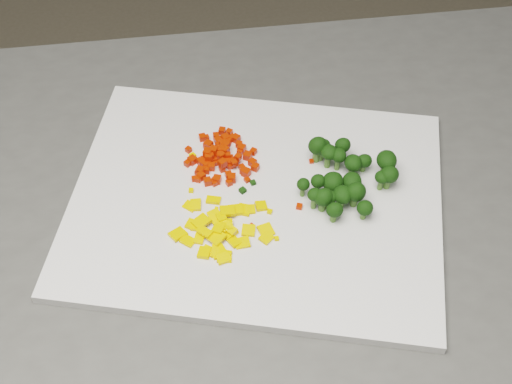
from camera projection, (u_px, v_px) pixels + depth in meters
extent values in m
cube|color=#494947|center=(272.00, 368.00, 1.18)|extent=(0.93, 0.66, 0.90)
cube|color=silver|center=(256.00, 201.00, 0.82)|extent=(0.50, 0.44, 0.01)
cube|color=red|center=(214.00, 160.00, 0.85)|extent=(0.01, 0.01, 0.01)
cube|color=red|center=(228.00, 155.00, 0.85)|extent=(0.01, 0.01, 0.01)
cube|color=red|center=(202.00, 137.00, 0.87)|extent=(0.01, 0.01, 0.01)
cube|color=red|center=(214.00, 183.00, 0.83)|extent=(0.01, 0.01, 0.01)
cube|color=red|center=(253.00, 151.00, 0.86)|extent=(0.01, 0.01, 0.01)
cube|color=red|center=(220.00, 156.00, 0.84)|extent=(0.01, 0.01, 0.01)
cube|color=red|center=(223.00, 152.00, 0.86)|extent=(0.01, 0.01, 0.01)
cube|color=red|center=(234.00, 161.00, 0.85)|extent=(0.01, 0.01, 0.01)
cube|color=red|center=(222.00, 141.00, 0.87)|extent=(0.01, 0.01, 0.01)
cube|color=red|center=(242.00, 167.00, 0.84)|extent=(0.01, 0.01, 0.01)
cube|color=red|center=(214.00, 181.00, 0.83)|extent=(0.01, 0.01, 0.01)
cube|color=red|center=(198.00, 179.00, 0.83)|extent=(0.01, 0.01, 0.01)
cube|color=red|center=(224.00, 158.00, 0.85)|extent=(0.01, 0.01, 0.01)
cube|color=red|center=(229.00, 175.00, 0.83)|extent=(0.01, 0.01, 0.01)
cube|color=red|center=(218.00, 155.00, 0.85)|extent=(0.01, 0.01, 0.01)
cube|color=red|center=(239.00, 144.00, 0.87)|extent=(0.01, 0.01, 0.01)
cube|color=red|center=(210.00, 156.00, 0.84)|extent=(0.01, 0.01, 0.01)
cube|color=red|center=(255.00, 167.00, 0.84)|extent=(0.01, 0.01, 0.01)
cube|color=red|center=(229.00, 183.00, 0.83)|extent=(0.01, 0.01, 0.01)
cube|color=red|center=(230.00, 166.00, 0.84)|extent=(0.01, 0.01, 0.01)
cube|color=red|center=(212.00, 167.00, 0.84)|extent=(0.01, 0.01, 0.01)
cube|color=red|center=(200.00, 171.00, 0.84)|extent=(0.01, 0.01, 0.01)
cube|color=red|center=(232.00, 178.00, 0.83)|extent=(0.01, 0.01, 0.01)
cube|color=red|center=(217.00, 179.00, 0.83)|extent=(0.01, 0.01, 0.01)
cube|color=red|center=(188.00, 163.00, 0.85)|extent=(0.01, 0.01, 0.01)
cube|color=red|center=(207.00, 137.00, 0.87)|extent=(0.01, 0.01, 0.01)
cube|color=red|center=(218.00, 160.00, 0.85)|extent=(0.01, 0.01, 0.01)
cube|color=red|center=(208.00, 157.00, 0.84)|extent=(0.01, 0.01, 0.01)
cube|color=red|center=(236.00, 139.00, 0.87)|extent=(0.01, 0.01, 0.01)
cube|color=red|center=(220.00, 146.00, 0.86)|extent=(0.01, 0.01, 0.01)
cube|color=red|center=(226.00, 138.00, 0.87)|extent=(0.01, 0.01, 0.01)
cube|color=red|center=(228.00, 163.00, 0.85)|extent=(0.01, 0.01, 0.01)
cube|color=red|center=(252.00, 163.00, 0.85)|extent=(0.01, 0.01, 0.01)
cube|color=red|center=(192.00, 160.00, 0.85)|extent=(0.01, 0.01, 0.01)
cube|color=red|center=(208.00, 182.00, 0.83)|extent=(0.01, 0.01, 0.01)
cube|color=red|center=(226.00, 145.00, 0.85)|extent=(0.01, 0.01, 0.01)
cube|color=red|center=(216.00, 136.00, 0.87)|extent=(0.01, 0.01, 0.01)
cube|color=red|center=(221.00, 150.00, 0.85)|extent=(0.01, 0.01, 0.01)
cube|color=red|center=(238.00, 157.00, 0.84)|extent=(0.01, 0.01, 0.01)
cube|color=red|center=(242.00, 148.00, 0.86)|extent=(0.01, 0.01, 0.01)
cube|color=red|center=(240.00, 152.00, 0.86)|extent=(0.01, 0.01, 0.01)
cube|color=red|center=(230.00, 159.00, 0.85)|extent=(0.01, 0.01, 0.01)
cube|color=red|center=(192.00, 160.00, 0.85)|extent=(0.01, 0.01, 0.01)
cube|color=red|center=(248.00, 156.00, 0.85)|extent=(0.01, 0.01, 0.01)
cube|color=red|center=(206.00, 170.00, 0.84)|extent=(0.01, 0.01, 0.01)
cube|color=red|center=(234.00, 163.00, 0.84)|extent=(0.01, 0.01, 0.01)
cube|color=red|center=(229.00, 132.00, 0.88)|extent=(0.01, 0.01, 0.01)
cube|color=red|center=(228.00, 141.00, 0.87)|extent=(0.01, 0.01, 0.01)
cube|color=red|center=(201.00, 176.00, 0.83)|extent=(0.01, 0.01, 0.01)
cube|color=red|center=(218.00, 141.00, 0.87)|extent=(0.01, 0.01, 0.01)
cube|color=red|center=(208.00, 145.00, 0.86)|extent=(0.01, 0.01, 0.01)
cube|color=red|center=(246.00, 172.00, 0.84)|extent=(0.01, 0.01, 0.01)
cube|color=red|center=(213.00, 152.00, 0.85)|extent=(0.01, 0.01, 0.01)
cube|color=red|center=(208.00, 153.00, 0.84)|extent=(0.01, 0.01, 0.01)
cube|color=red|center=(206.00, 165.00, 0.84)|extent=(0.01, 0.01, 0.01)
cube|color=red|center=(214.00, 150.00, 0.85)|extent=(0.01, 0.01, 0.01)
cube|color=red|center=(188.00, 150.00, 0.86)|extent=(0.01, 0.01, 0.01)
cube|color=red|center=(221.00, 155.00, 0.84)|extent=(0.01, 0.01, 0.01)
cube|color=red|center=(222.00, 169.00, 0.84)|extent=(0.01, 0.01, 0.01)
cube|color=red|center=(215.00, 163.00, 0.85)|extent=(0.01, 0.01, 0.01)
cube|color=red|center=(222.00, 131.00, 0.88)|extent=(0.01, 0.01, 0.01)
cube|color=red|center=(206.00, 158.00, 0.85)|extent=(0.01, 0.01, 0.01)
cube|color=red|center=(232.00, 137.00, 0.87)|extent=(0.01, 0.01, 0.01)
cube|color=red|center=(194.00, 179.00, 0.83)|extent=(0.01, 0.01, 0.01)
cube|color=red|center=(244.00, 171.00, 0.84)|extent=(0.01, 0.01, 0.01)
cube|color=red|center=(198.00, 172.00, 0.84)|extent=(0.01, 0.01, 0.01)
cube|color=red|center=(224.00, 144.00, 0.87)|extent=(0.01, 0.01, 0.01)
cube|color=red|center=(222.00, 163.00, 0.84)|extent=(0.01, 0.01, 0.01)
cube|color=red|center=(224.00, 144.00, 0.86)|extent=(0.01, 0.01, 0.01)
cube|color=red|center=(201.00, 161.00, 0.85)|extent=(0.01, 0.01, 0.01)
cube|color=red|center=(225.00, 150.00, 0.85)|extent=(0.01, 0.01, 0.01)
cube|color=#FFB80D|center=(204.00, 253.00, 0.76)|extent=(0.02, 0.02, 0.01)
cube|color=#FFB80D|center=(224.00, 225.00, 0.78)|extent=(0.02, 0.02, 0.01)
cube|color=#FFB80D|center=(230.00, 229.00, 0.78)|extent=(0.02, 0.02, 0.01)
cube|color=#FFB80D|center=(205.00, 232.00, 0.78)|extent=(0.02, 0.02, 0.01)
cube|color=#FFB80D|center=(223.00, 258.00, 0.76)|extent=(0.02, 0.01, 0.01)
cube|color=#FFB80D|center=(248.00, 230.00, 0.78)|extent=(0.02, 0.02, 0.01)
cube|color=#FFB80D|center=(201.00, 222.00, 0.79)|extent=(0.02, 0.02, 0.01)
cube|color=#FFB80D|center=(235.00, 210.00, 0.80)|extent=(0.02, 0.01, 0.01)
cube|color=#FFB80D|center=(190.00, 206.00, 0.81)|extent=(0.02, 0.02, 0.01)
cube|color=#FFB80D|center=(215.00, 217.00, 0.80)|extent=(0.02, 0.02, 0.01)
cube|color=#FFB80D|center=(224.00, 257.00, 0.76)|extent=(0.02, 0.02, 0.01)
cube|color=#FFB80D|center=(199.00, 237.00, 0.78)|extent=(0.02, 0.02, 0.01)
cube|color=#FFB80D|center=(196.00, 205.00, 0.81)|extent=(0.01, 0.02, 0.01)
cube|color=#FFB80D|center=(227.00, 225.00, 0.78)|extent=(0.02, 0.02, 0.01)
cube|color=#FFB80D|center=(197.00, 227.00, 0.79)|extent=(0.02, 0.01, 0.00)
cube|color=#FFB80D|center=(218.00, 252.00, 0.77)|extent=(0.02, 0.02, 0.01)
cube|color=#FFB80D|center=(223.00, 255.00, 0.76)|extent=(0.02, 0.02, 0.01)
cube|color=#FFB80D|center=(222.00, 217.00, 0.79)|extent=(0.01, 0.02, 0.01)
cube|color=#FFB80D|center=(266.00, 238.00, 0.78)|extent=(0.02, 0.02, 0.01)
cube|color=#FFB80D|center=(244.00, 210.00, 0.80)|extent=(0.02, 0.02, 0.00)
cube|color=#FFB80D|center=(261.00, 206.00, 0.81)|extent=(0.01, 0.01, 0.01)
cube|color=#FFB80D|center=(242.00, 243.00, 0.77)|extent=(0.02, 0.01, 0.01)
cube|color=#FFB80D|center=(230.00, 233.00, 0.78)|extent=(0.02, 0.02, 0.01)
cube|color=#FFB80D|center=(213.00, 200.00, 0.81)|extent=(0.02, 0.02, 0.00)
cube|color=#FFB80D|center=(216.00, 237.00, 0.77)|extent=(0.02, 0.02, 0.01)
cube|color=#FFB80D|center=(188.00, 241.00, 0.78)|extent=(0.02, 0.02, 0.01)
cube|color=#FFB80D|center=(217.00, 251.00, 0.77)|extent=(0.02, 0.02, 0.01)
cube|color=#FFB80D|center=(227.00, 211.00, 0.80)|extent=(0.02, 0.01, 0.01)
cube|color=#FFB80D|center=(209.00, 251.00, 0.77)|extent=(0.02, 0.02, 0.01)
cube|color=#FFB80D|center=(218.00, 229.00, 0.78)|extent=(0.02, 0.02, 0.01)
cube|color=#FFB80D|center=(178.00, 234.00, 0.78)|extent=(0.02, 0.02, 0.01)
cube|color=#FFB80D|center=(250.00, 209.00, 0.80)|extent=(0.01, 0.01, 0.01)
cube|color=#FFB80D|center=(192.00, 224.00, 0.79)|extent=(0.02, 0.02, 0.00)
cube|color=#FFB80D|center=(234.00, 241.00, 0.77)|extent=(0.02, 0.02, 0.01)
cube|color=#FFB80D|center=(266.00, 231.00, 0.78)|extent=(0.02, 0.02, 0.01)
cube|color=black|center=(253.00, 183.00, 0.83)|extent=(0.01, 0.01, 0.00)
cube|color=#FFB80D|center=(277.00, 239.00, 0.78)|extent=(0.01, 0.01, 0.00)
cube|color=#FFB80D|center=(193.00, 156.00, 0.86)|extent=(0.01, 0.01, 0.00)
cube|color=red|center=(311.00, 161.00, 0.85)|extent=(0.01, 0.01, 0.00)
cube|color=#FFB80D|center=(270.00, 212.00, 0.80)|extent=(0.01, 0.01, 0.00)
cube|color=black|center=(243.00, 190.00, 0.82)|extent=(0.01, 0.01, 0.00)
cube|color=#FFB80D|center=(192.00, 203.00, 0.81)|extent=(0.01, 0.01, 0.00)
cube|color=#FFB80D|center=(216.00, 208.00, 0.80)|extent=(0.01, 0.01, 0.00)
cube|color=red|center=(252.00, 226.00, 0.79)|extent=(0.01, 0.01, 0.00)
cube|color=red|center=(224.00, 231.00, 0.78)|extent=(0.01, 0.01, 0.00)
cube|color=red|center=(299.00, 206.00, 0.80)|extent=(0.01, 0.01, 0.00)
cube|color=red|center=(247.00, 180.00, 0.83)|extent=(0.01, 0.01, 0.00)
cube|color=#FFB80D|center=(191.00, 190.00, 0.82)|extent=(0.01, 0.01, 0.00)
cube|color=#FFB80D|center=(229.00, 161.00, 0.85)|extent=(0.01, 0.01, 0.00)
cube|color=#FFB80D|center=(205.00, 233.00, 0.78)|extent=(0.00, 0.00, 0.00)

